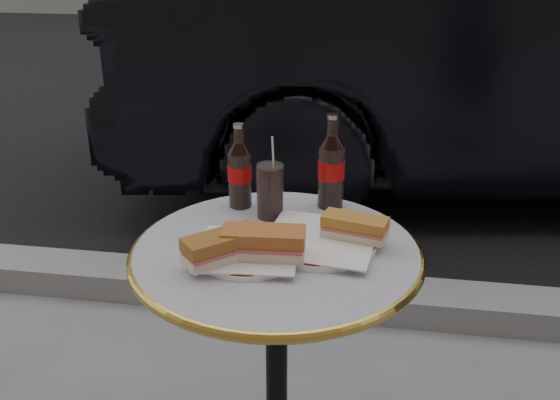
# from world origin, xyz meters

# --- Properties ---
(asphalt_road) EXTENTS (40.00, 8.00, 0.00)m
(asphalt_road) POSITION_xyz_m (0.00, 5.00, 0.00)
(asphalt_road) COLOR black
(asphalt_road) RESTS_ON ground
(curb) EXTENTS (40.00, 0.20, 0.12)m
(curb) POSITION_xyz_m (0.00, 0.90, 0.05)
(curb) COLOR gray
(curb) RESTS_ON ground
(bistro_table) EXTENTS (0.62, 0.62, 0.73)m
(bistro_table) POSITION_xyz_m (0.00, 0.00, 0.37)
(bistro_table) COLOR #BAB2C4
(bistro_table) RESTS_ON ground
(plate_left) EXTENTS (0.23, 0.23, 0.01)m
(plate_left) POSITION_xyz_m (-0.05, -0.04, 0.74)
(plate_left) COLOR white
(plate_left) RESTS_ON bistro_table
(plate_right) EXTENTS (0.30, 0.30, 0.01)m
(plate_right) POSITION_xyz_m (0.09, 0.03, 0.74)
(plate_right) COLOR white
(plate_right) RESTS_ON bistro_table
(sandwich_left_a) EXTENTS (0.16, 0.15, 0.05)m
(sandwich_left_a) POSITION_xyz_m (-0.09, -0.09, 0.77)
(sandwich_left_a) COLOR #945A25
(sandwich_left_a) RESTS_ON plate_left
(sandwich_left_b) EXTENTS (0.17, 0.09, 0.06)m
(sandwich_left_b) POSITION_xyz_m (-0.01, -0.07, 0.77)
(sandwich_left_b) COLOR #B2612D
(sandwich_left_b) RESTS_ON plate_left
(sandwich_right) EXTENTS (0.15, 0.09, 0.05)m
(sandwich_right) POSITION_xyz_m (0.16, 0.04, 0.77)
(sandwich_right) COLOR #B7762E
(sandwich_right) RESTS_ON plate_right
(cola_bottle_left) EXTENTS (0.07, 0.07, 0.21)m
(cola_bottle_left) POSITION_xyz_m (-0.12, 0.20, 0.84)
(cola_bottle_left) COLOR black
(cola_bottle_left) RESTS_ON bistro_table
(cola_bottle_right) EXTENTS (0.07, 0.07, 0.23)m
(cola_bottle_right) POSITION_xyz_m (0.09, 0.23, 0.85)
(cola_bottle_right) COLOR black
(cola_bottle_right) RESTS_ON bistro_table
(cola_glass) EXTENTS (0.07, 0.07, 0.13)m
(cola_glass) POSITION_xyz_m (-0.04, 0.15, 0.80)
(cola_glass) COLOR black
(cola_glass) RESTS_ON bistro_table
(parked_car) EXTENTS (2.34, 4.81, 1.51)m
(parked_car) POSITION_xyz_m (1.10, 2.43, 0.76)
(parked_car) COLOR black
(parked_car) RESTS_ON ground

